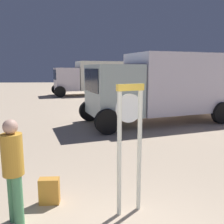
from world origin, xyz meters
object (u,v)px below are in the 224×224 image
object	(u,v)px
person_near_clock	(13,167)
box_truck_far	(94,77)
backpack	(49,191)
standing_clock	(130,135)
box_truck_near	(171,85)

from	to	relation	value
person_near_clock	box_truck_far	bearing A→B (deg)	87.40
backpack	box_truck_far	bearing A→B (deg)	88.56
standing_clock	backpack	xyz separation A→B (m)	(-1.33, 0.32, -1.06)
standing_clock	person_near_clock	xyz separation A→B (m)	(-1.71, -0.21, -0.40)
standing_clock	box_truck_near	size ratio (longest dim) A/B	0.28
standing_clock	box_truck_far	distance (m)	18.35
standing_clock	backpack	distance (m)	1.73
standing_clock	person_near_clock	distance (m)	1.77
box_truck_far	box_truck_near	bearing A→B (deg)	-72.87
backpack	box_truck_far	distance (m)	18.07
standing_clock	box_truck_near	xyz separation A→B (m)	(2.65, 6.91, 0.32)
person_near_clock	box_truck_far	xyz separation A→B (m)	(0.84, 18.53, 0.70)
backpack	box_truck_near	distance (m)	7.82
standing_clock	backpack	size ratio (longest dim) A/B	4.55
person_near_clock	standing_clock	bearing A→B (deg)	6.90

